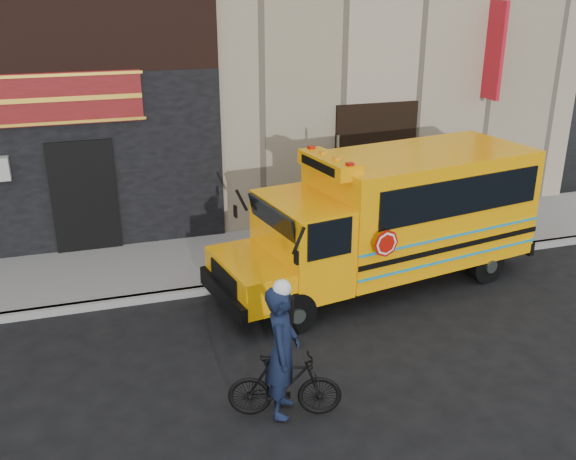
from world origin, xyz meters
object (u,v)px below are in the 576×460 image
at_px(school_bus, 394,214).
at_px(cyclist, 282,354).
at_px(sign_pole, 337,196).
at_px(bicycle, 285,386).

bearing_deg(school_bus, cyclist, -134.03).
relative_size(school_bus, cyclist, 3.53).
distance_m(sign_pole, cyclist, 5.41).
xyz_separation_m(school_bus, bicycle, (-3.49, -3.67, -1.01)).
relative_size(school_bus, sign_pole, 2.40).
xyz_separation_m(school_bus, sign_pole, (-0.86, 1.04, 0.14)).
relative_size(sign_pole, cyclist, 1.47).
bearing_deg(sign_pole, school_bus, -50.32).
height_order(school_bus, cyclist, school_bus).
bearing_deg(bicycle, school_bus, -26.79).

